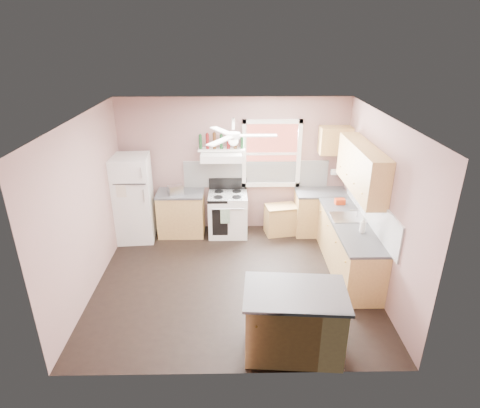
{
  "coord_description": "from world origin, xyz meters",
  "views": [
    {
      "loc": [
        -0.0,
        -5.65,
        3.83
      ],
      "look_at": [
        0.1,
        0.3,
        1.25
      ],
      "focal_mm": 30.0,
      "sensor_mm": 36.0,
      "label": 1
    }
  ],
  "objects_px": {
    "cart": "(281,220)",
    "island": "(294,322)",
    "refrigerator": "(133,199)",
    "stove": "(228,214)",
    "toaster": "(176,190)"
  },
  "relations": [
    {
      "from": "refrigerator",
      "to": "stove",
      "type": "bearing_deg",
      "value": 0.04
    },
    {
      "from": "island",
      "to": "stove",
      "type": "bearing_deg",
      "value": 109.38
    },
    {
      "from": "refrigerator",
      "to": "toaster",
      "type": "xyz_separation_m",
      "value": [
        0.83,
        0.09,
        0.14
      ]
    },
    {
      "from": "toaster",
      "to": "stove",
      "type": "relative_size",
      "value": 0.33
    },
    {
      "from": "cart",
      "to": "island",
      "type": "height_order",
      "value": "island"
    },
    {
      "from": "stove",
      "to": "cart",
      "type": "bearing_deg",
      "value": 0.12
    },
    {
      "from": "cart",
      "to": "island",
      "type": "bearing_deg",
      "value": -103.71
    },
    {
      "from": "refrigerator",
      "to": "cart",
      "type": "height_order",
      "value": "refrigerator"
    },
    {
      "from": "refrigerator",
      "to": "toaster",
      "type": "bearing_deg",
      "value": 1.34
    },
    {
      "from": "cart",
      "to": "island",
      "type": "relative_size",
      "value": 0.51
    },
    {
      "from": "toaster",
      "to": "stove",
      "type": "distance_m",
      "value": 1.15
    },
    {
      "from": "island",
      "to": "cart",
      "type": "bearing_deg",
      "value": 90.99
    },
    {
      "from": "refrigerator",
      "to": "toaster",
      "type": "relative_size",
      "value": 6.06
    },
    {
      "from": "toaster",
      "to": "cart",
      "type": "bearing_deg",
      "value": -21.12
    },
    {
      "from": "stove",
      "to": "cart",
      "type": "xyz_separation_m",
      "value": [
        1.07,
        0.0,
        -0.13
      ]
    }
  ]
}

